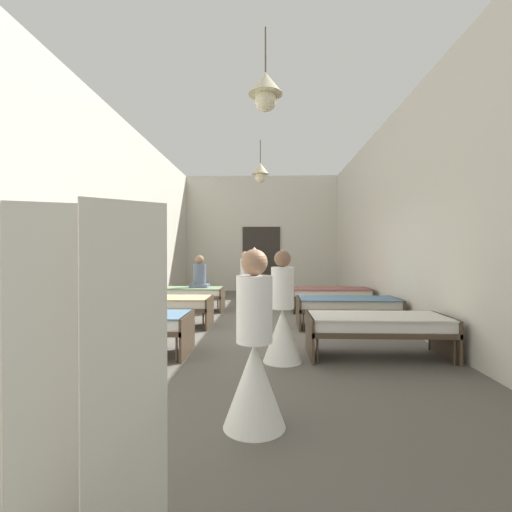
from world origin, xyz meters
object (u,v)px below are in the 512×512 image
object	(u,v)px
nurse_near_aisle	(245,281)
nurse_far_aisle	(282,322)
bed_right_row_0	(377,325)
privacy_screen	(45,369)
bed_right_row_1	(347,305)
bed_right_row_2	(330,294)
nurse_mid_aisle	(254,363)
bed_left_row_0	(122,323)
bed_left_row_1	(162,304)
patient_seated_primary	(200,275)
bed_left_row_2	(185,293)

from	to	relation	value
nurse_near_aisle	nurse_far_aisle	xyz separation A→B (m)	(0.95, -6.71, 0.00)
bed_right_row_0	privacy_screen	distance (m)	4.20
bed_right_row_1	bed_right_row_2	world-z (taller)	same
privacy_screen	nurse_mid_aisle	bearing A→B (deg)	29.93
bed_left_row_0	bed_right_row_2	world-z (taller)	same
nurse_far_aisle	privacy_screen	size ratio (longest dim) A/B	0.87
bed_left_row_0	nurse_far_aisle	bearing A→B (deg)	-6.79
bed_left_row_0	bed_right_row_0	xyz separation A→B (m)	(3.58, 0.00, 0.00)
nurse_far_aisle	bed_left_row_1	bearing A→B (deg)	-39.83
bed_right_row_2	nurse_far_aisle	distance (m)	4.28
patient_seated_primary	privacy_screen	distance (m)	7.16
nurse_mid_aisle	privacy_screen	bearing A→B (deg)	53.12
nurse_near_aisle	bed_left_row_1	bearing A→B (deg)	-135.60
bed_left_row_1	bed_right_row_0	bearing A→B (deg)	-27.98
bed_left_row_0	bed_left_row_1	bearing A→B (deg)	90.00
bed_right_row_1	privacy_screen	size ratio (longest dim) A/B	1.12
nurse_far_aisle	privacy_screen	world-z (taller)	privacy_screen
bed_right_row_0	bed_right_row_2	bearing A→B (deg)	90.00
bed_right_row_2	bed_left_row_1	bearing A→B (deg)	-152.02
bed_left_row_2	patient_seated_primary	size ratio (longest dim) A/B	2.37
nurse_near_aisle	patient_seated_primary	size ratio (longest dim) A/B	1.86
bed_left_row_0	bed_right_row_1	bearing A→B (deg)	27.98
bed_left_row_1	patient_seated_primary	size ratio (longest dim) A/B	2.37
bed_left_row_1	nurse_far_aisle	bearing A→B (deg)	-43.84
bed_right_row_0	privacy_screen	size ratio (longest dim) A/B	1.12
nurse_far_aisle	bed_right_row_2	bearing A→B (deg)	-103.93
bed_left_row_1	nurse_near_aisle	xyz separation A→B (m)	(1.31, 4.54, 0.09)
bed_right_row_2	privacy_screen	size ratio (longest dim) A/B	1.12
bed_right_row_0	bed_left_row_1	distance (m)	4.05
nurse_near_aisle	patient_seated_primary	xyz separation A→B (m)	(-0.96, -2.55, 0.34)
patient_seated_primary	nurse_far_aisle	bearing A→B (deg)	-65.34
nurse_mid_aisle	privacy_screen	distance (m)	1.59
bed_left_row_1	patient_seated_primary	xyz separation A→B (m)	(0.35, 1.99, 0.43)
bed_right_row_2	patient_seated_primary	bearing A→B (deg)	178.42
bed_right_row_1	nurse_mid_aisle	xyz separation A→B (m)	(-1.62, -3.96, 0.09)
bed_left_row_0	nurse_mid_aisle	size ratio (longest dim) A/B	1.28
nurse_near_aisle	nurse_mid_aisle	bearing A→B (deg)	-115.13
bed_right_row_2	nurse_mid_aisle	distance (m)	6.08
bed_right_row_1	bed_right_row_2	bearing A→B (deg)	90.00
nurse_mid_aisle	patient_seated_primary	bearing A→B (deg)	-71.34
nurse_mid_aisle	patient_seated_primary	world-z (taller)	nurse_mid_aisle
bed_right_row_0	bed_left_row_1	size ratio (longest dim) A/B	1.00
bed_right_row_0	nurse_mid_aisle	size ratio (longest dim) A/B	1.28
bed_left_row_2	patient_seated_primary	distance (m)	0.56
bed_right_row_1	bed_left_row_2	world-z (taller)	same
nurse_near_aisle	nurse_far_aisle	distance (m)	6.78
bed_right_row_1	nurse_far_aisle	size ratio (longest dim) A/B	1.28
bed_right_row_0	patient_seated_primary	xyz separation A→B (m)	(-3.23, 3.89, 0.43)
bed_left_row_1	patient_seated_primary	world-z (taller)	patient_seated_primary
bed_right_row_2	nurse_far_aisle	bearing A→B (deg)	-107.94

